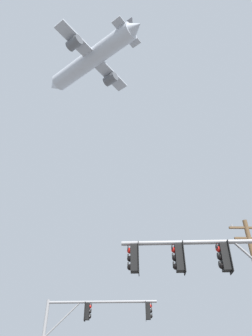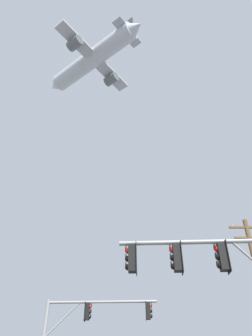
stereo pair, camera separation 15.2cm
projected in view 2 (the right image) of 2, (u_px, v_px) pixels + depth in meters
The scene contains 3 objects.
signal_pole_near at pixel (221, 277), 9.70m from camera, with size 5.51×0.66×5.80m.
signal_pole_far at pixel (85, 325), 17.64m from camera, with size 6.60×0.71×5.87m.
airplane at pixel (92, 59), 55.95m from camera, with size 18.93×16.10×6.04m.
Camera 2 is at (0.31, -3.37, 1.71)m, focal length 32.79 mm.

